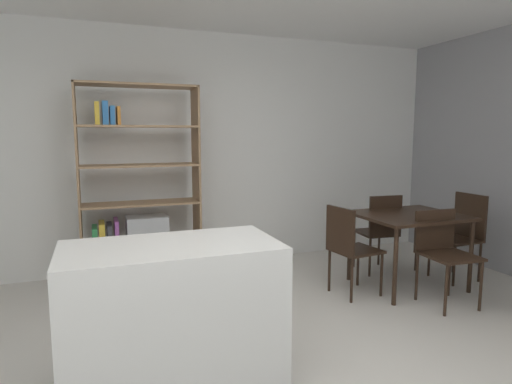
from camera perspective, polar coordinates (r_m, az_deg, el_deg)
The scene contains 8 objects.
back_partition at distance 5.24m, azimuth -12.72°, elevation 5.27°, with size 7.48×0.06×2.81m, color white.
kitchen_island at distance 2.90m, azimuth -10.92°, elevation -15.65°, with size 1.34×0.71×0.92m, color silver.
open_bookshelf at distance 4.87m, azimuth -15.72°, elevation -0.71°, with size 1.26×0.37×2.13m.
dining_table at distance 4.81m, azimuth 19.55°, elevation -3.72°, with size 1.05×0.89×0.78m.
dining_chair_near at distance 4.50m, azimuth 23.41°, elevation -6.68°, with size 0.47×0.49×0.88m.
dining_chair_island_side at distance 4.40m, azimuth 12.08°, elevation -6.64°, with size 0.48×0.46×0.90m.
dining_chair_far at distance 5.19m, azimuth 16.06°, elevation -4.47°, with size 0.44×0.46×0.92m.
dining_chair_window_side at distance 5.34m, azimuth 25.64°, elevation -4.48°, with size 0.43×0.43×0.95m.
Camera 1 is at (-0.72, -2.48, 1.60)m, focal length 30.29 mm.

